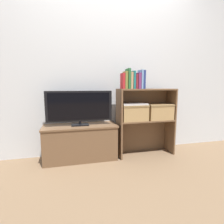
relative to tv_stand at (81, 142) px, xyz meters
name	(u,v)px	position (x,y,z in m)	size (l,w,h in m)	color
ground_plane	(115,161)	(0.42, -0.18, -0.23)	(16.00, 16.00, 0.00)	brown
wall_back	(108,69)	(0.42, 0.22, 0.97)	(10.00, 0.05, 2.40)	silver
tv_stand	(81,142)	(0.00, 0.00, 0.00)	(0.94, 0.39, 0.46)	brown
tv	(80,107)	(0.00, 0.00, 0.47)	(0.84, 0.14, 0.44)	black
bookshelf_lower_tier	(144,132)	(0.90, 0.01, 0.08)	(0.79, 0.28, 0.50)	brown
bookshelf_upper_tier	(144,100)	(0.90, 0.01, 0.54)	(0.79, 0.28, 0.43)	brown
book_crimson	(123,81)	(0.55, -0.08, 0.80)	(0.03, 0.13, 0.20)	#B22328
book_olive	(125,80)	(0.59, -0.08, 0.81)	(0.04, 0.12, 0.22)	olive
book_forest	(128,79)	(0.62, -0.08, 0.83)	(0.03, 0.15, 0.26)	#286638
book_tan	(131,80)	(0.66, -0.08, 0.80)	(0.03, 0.13, 0.21)	tan
book_teal	(133,80)	(0.69, -0.08, 0.81)	(0.03, 0.14, 0.23)	#1E7075
book_maroon	(135,82)	(0.72, -0.08, 0.79)	(0.03, 0.14, 0.19)	maroon
book_plum	(138,81)	(0.76, -0.08, 0.80)	(0.04, 0.16, 0.20)	#6B2D66
book_skyblue	(140,79)	(0.79, -0.08, 0.82)	(0.02, 0.16, 0.25)	#709ECC
book_navy	(143,80)	(0.83, -0.08, 0.82)	(0.03, 0.13, 0.24)	navy
storage_basket_left	(133,112)	(0.71, -0.06, 0.39)	(0.35, 0.25, 0.21)	tan
storage_basket_right	(159,111)	(1.09, -0.06, 0.39)	(0.35, 0.25, 0.21)	tan
laptop	(134,104)	(0.71, -0.06, 0.49)	(0.34, 0.22, 0.02)	#BCBCC1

